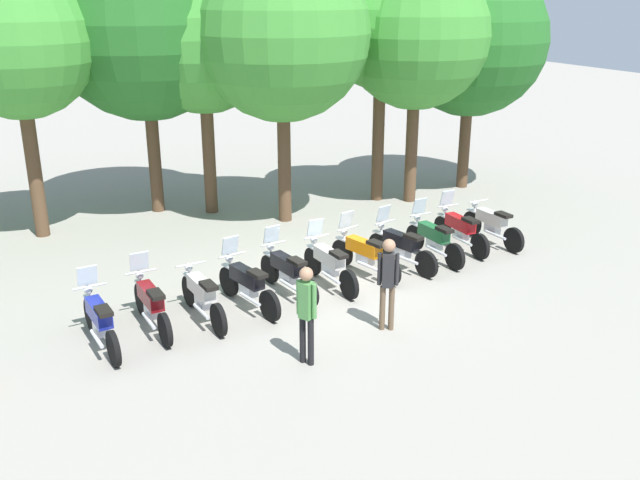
% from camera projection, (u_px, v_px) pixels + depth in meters
% --- Properties ---
extents(ground_plane, '(80.00, 80.00, 0.00)m').
position_uv_depth(ground_plane, '(329.00, 285.00, 15.42)').
color(ground_plane, gray).
extents(motorcycle_0, '(0.62, 2.19, 1.37)m').
position_uv_depth(motorcycle_0, '(100.00, 320.00, 12.63)').
color(motorcycle_0, black).
rests_on(motorcycle_0, ground_plane).
extents(motorcycle_1, '(0.62, 2.19, 1.37)m').
position_uv_depth(motorcycle_1, '(151.00, 304.00, 13.30)').
color(motorcycle_1, black).
rests_on(motorcycle_1, ground_plane).
extents(motorcycle_2, '(0.62, 2.19, 0.99)m').
position_uv_depth(motorcycle_2, '(202.00, 296.00, 13.68)').
color(motorcycle_2, black).
rests_on(motorcycle_2, ground_plane).
extents(motorcycle_3, '(0.74, 2.15, 1.37)m').
position_uv_depth(motorcycle_3, '(247.00, 284.00, 14.21)').
color(motorcycle_3, black).
rests_on(motorcycle_3, ground_plane).
extents(motorcycle_4, '(0.65, 2.17, 1.37)m').
position_uv_depth(motorcycle_4, '(287.00, 271.00, 14.84)').
color(motorcycle_4, black).
rests_on(motorcycle_4, ground_plane).
extents(motorcycle_5, '(0.62, 2.19, 1.37)m').
position_uv_depth(motorcycle_5, '(329.00, 264.00, 15.25)').
color(motorcycle_5, black).
rests_on(motorcycle_5, ground_plane).
extents(motorcycle_6, '(0.80, 2.14, 1.37)m').
position_uv_depth(motorcycle_6, '(364.00, 253.00, 15.84)').
color(motorcycle_6, black).
rests_on(motorcycle_6, ground_plane).
extents(motorcycle_7, '(0.77, 2.15, 1.37)m').
position_uv_depth(motorcycle_7, '(401.00, 246.00, 16.26)').
color(motorcycle_7, black).
rests_on(motorcycle_7, ground_plane).
extents(motorcycle_8, '(0.62, 2.19, 1.37)m').
position_uv_depth(motorcycle_8, '(433.00, 239.00, 16.79)').
color(motorcycle_8, black).
rests_on(motorcycle_8, ground_plane).
extents(motorcycle_9, '(0.62, 2.19, 1.37)m').
position_uv_depth(motorcycle_9, '(460.00, 229.00, 17.45)').
color(motorcycle_9, black).
rests_on(motorcycle_9, ground_plane).
extents(motorcycle_10, '(0.62, 2.19, 0.99)m').
position_uv_depth(motorcycle_10, '(492.00, 224.00, 17.85)').
color(motorcycle_10, black).
rests_on(motorcycle_10, ground_plane).
extents(person_0, '(0.39, 0.32, 1.83)m').
position_uv_depth(person_0, '(388.00, 277.00, 13.07)').
color(person_0, brown).
rests_on(person_0, ground_plane).
extents(person_1, '(0.32, 0.38, 1.79)m').
position_uv_depth(person_1, '(306.00, 307.00, 11.86)').
color(person_1, black).
rests_on(person_1, ground_plane).
extents(tree_1, '(3.78, 3.78, 6.86)m').
position_uv_depth(tree_1, '(16.00, 42.00, 16.92)').
color(tree_1, brown).
rests_on(tree_1, ground_plane).
extents(tree_2, '(5.31, 5.31, 7.98)m').
position_uv_depth(tree_2, '(143.00, 22.00, 18.89)').
color(tree_2, brown).
rests_on(tree_2, ground_plane).
extents(tree_3, '(4.13, 4.13, 7.02)m').
position_uv_depth(tree_3, '(203.00, 37.00, 18.90)').
color(tree_3, brown).
rests_on(tree_3, ground_plane).
extents(tree_4, '(4.59, 4.59, 7.38)m').
position_uv_depth(tree_4, '(282.00, 33.00, 18.11)').
color(tree_4, brown).
rests_on(tree_4, ground_plane).
extents(tree_5, '(3.62, 3.62, 6.98)m').
position_uv_depth(tree_5, '(381.00, 27.00, 20.08)').
color(tree_5, brown).
rests_on(tree_5, ground_plane).
extents(tree_6, '(4.22, 4.22, 7.03)m').
position_uv_depth(tree_6, '(416.00, 36.00, 20.00)').
color(tree_6, brown).
rests_on(tree_6, ground_plane).
extents(tree_7, '(4.66, 4.66, 7.00)m').
position_uv_depth(tree_7, '(472.00, 40.00, 21.62)').
color(tree_7, brown).
rests_on(tree_7, ground_plane).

